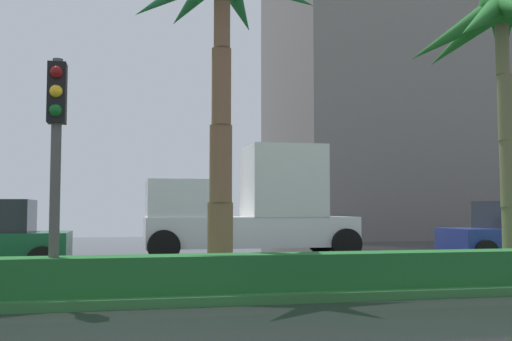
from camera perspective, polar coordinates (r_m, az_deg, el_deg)
name	(u,v)px	position (r m, az deg, el deg)	size (l,w,h in m)	color
palm_tree_centre	(222,15)	(11.95, -3.25, 14.45)	(3.73, 3.65, 6.45)	brown
palm_tree_centre_right	(501,41)	(13.96, 22.20, 11.29)	(3.96, 4.15, 6.10)	#666341
traffic_signal_median_right	(56,131)	(9.99, -18.38, 3.53)	(0.28, 0.43, 3.73)	#4C4C47
box_truck_lead	(252,207)	(18.65, -0.37, -3.52)	(6.40, 2.64, 3.46)	white
building_far_right	(424,82)	(36.25, 15.57, 8.08)	(16.71, 10.73, 17.59)	slate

